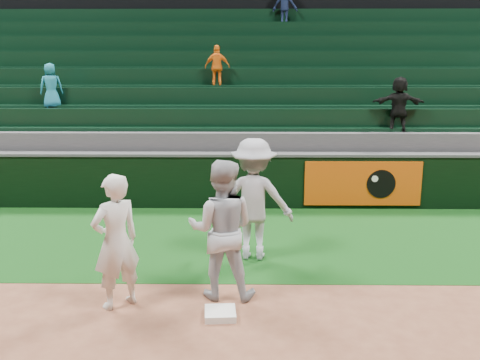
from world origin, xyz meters
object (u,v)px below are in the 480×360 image
first_baseman (116,242)px  base_coach (254,199)px  baserunner (222,230)px  first_base (220,314)px

first_baseman → base_coach: base_coach is taller
base_coach → baserunner: bearing=78.1°
base_coach → first_base: bearing=83.3°
first_baseman → first_base: bearing=126.9°
first_base → first_baseman: bearing=167.6°
baserunner → base_coach: size_ratio=0.97×
first_base → baserunner: bearing=90.4°
first_base → first_baseman: 1.70m
first_base → base_coach: bearing=77.8°
baserunner → base_coach: bearing=-102.9°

